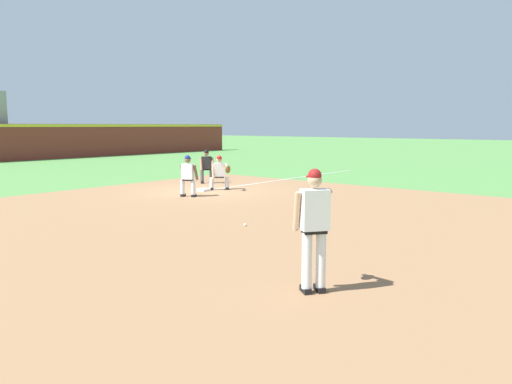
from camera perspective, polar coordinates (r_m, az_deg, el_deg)
The scene contains 9 objects.
ground_plane at distance 19.11m, azimuth -6.01°, elevation 0.11°, with size 160.00×160.00×0.00m, color #518942.
infield_dirt_patch at distance 13.25m, azimuth -2.48°, elevation -3.16°, with size 18.00×18.00×0.01m, color #936B47.
foul_line_stripe at distance 23.41m, azimuth 3.99°, elevation 1.53°, with size 11.39×0.10×0.00m, color white.
first_base_bag at distance 19.10m, azimuth -6.01°, elevation 0.24°, with size 0.38×0.38×0.09m, color white.
baseball at distance 12.39m, azimuth -1.25°, elevation -3.76°, with size 0.07×0.07×0.07m, color white.
pitcher at distance 7.40m, azimuth 6.70°, elevation -3.51°, with size 0.85×0.55×1.86m.
first_baseman at distance 19.29m, azimuth -4.13°, elevation 2.39°, with size 0.71×1.09×1.34m.
baserunner at distance 17.55m, azimuth -7.80°, elevation 2.02°, with size 0.60×0.67×1.46m.
umpire at distance 21.59m, azimuth -5.67°, elevation 3.09°, with size 0.68×0.66×1.46m.
Camera 1 is at (-13.24, -13.55, 2.48)m, focal length 35.00 mm.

